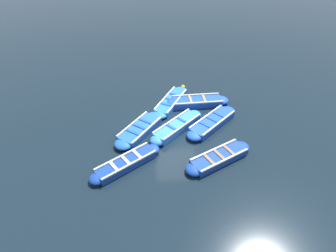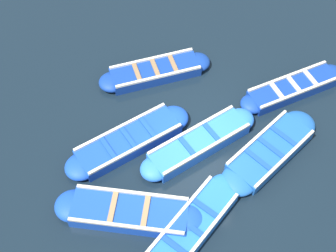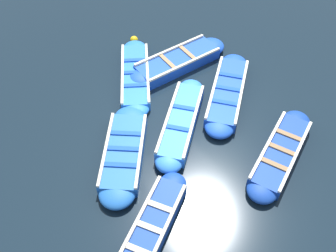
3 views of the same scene
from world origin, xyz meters
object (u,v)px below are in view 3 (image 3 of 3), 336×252
boat_near_quay (150,231)px  boat_inner_gap (178,62)px  boat_far_corner (280,153)px  buoy_orange_near (134,40)px  boat_broadside (181,122)px  boat_drifting (124,153)px  boat_stern_in (227,93)px  boat_end_of_row (135,76)px

boat_near_quay → boat_inner_gap: size_ratio=0.88×
boat_far_corner → buoy_orange_near: boat_far_corner is taller
boat_broadside → boat_inner_gap: bearing=-124.0°
boat_drifting → boat_stern_in: 3.90m
boat_inner_gap → boat_drifting: (3.50, 2.29, -0.01)m
boat_stern_in → boat_broadside: (1.95, 0.18, 0.02)m
boat_broadside → boat_far_corner: 2.95m
boat_near_quay → boat_stern_in: bearing=-151.1°
boat_near_quay → boat_far_corner: size_ratio=0.95×
boat_broadside → boat_near_quay: bearing=41.7°
buoy_orange_near → boat_inner_gap: bearing=105.4°
boat_near_quay → boat_inner_gap: 6.26m
boat_stern_in → boat_inner_gap: bearing=-79.4°
boat_stern_in → buoy_orange_near: 4.18m
boat_inner_gap → boat_stern_in: (-0.40, 2.13, -0.01)m
boat_broadside → boat_far_corner: bearing=122.5°
buoy_orange_near → boat_end_of_row: bearing=59.4°
boat_stern_in → buoy_orange_near: size_ratio=12.39×
boat_drifting → boat_end_of_row: bearing=-127.6°
boat_broadside → buoy_orange_near: (-1.01, -4.25, -0.05)m
boat_drifting → boat_stern_in: size_ratio=0.96×
boat_drifting → boat_end_of_row: size_ratio=0.92×
boat_drifting → boat_far_corner: size_ratio=0.94×
boat_end_of_row → buoy_orange_near: boat_end_of_row is taller
boat_drifting → boat_broadside: size_ratio=1.02×
boat_near_quay → boat_far_corner: 4.23m
boat_inner_gap → boat_far_corner: bearing=90.4°
boat_drifting → buoy_orange_near: 5.18m
boat_drifting → boat_far_corner: (-3.54, 2.50, -0.01)m
boat_drifting → boat_end_of_row: (-1.95, -2.53, -0.02)m
boat_broadside → boat_stern_in: bearing=-174.9°
boat_far_corner → boat_stern_in: bearing=-97.8°
boat_broadside → boat_far_corner: boat_broadside is taller
boat_stern_in → boat_end_of_row: bearing=-50.4°
boat_far_corner → buoy_orange_near: 6.77m
boat_near_quay → boat_drifting: size_ratio=1.00×
boat_inner_gap → boat_far_corner: boat_inner_gap is taller
boat_drifting → buoy_orange_near: boat_drifting is taller
boat_inner_gap → buoy_orange_near: size_ratio=13.70×
boat_drifting → boat_broadside: (-1.95, 0.01, 0.02)m
boat_end_of_row → buoy_orange_near: 1.99m
boat_near_quay → boat_drifting: (-0.69, -2.36, 0.00)m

